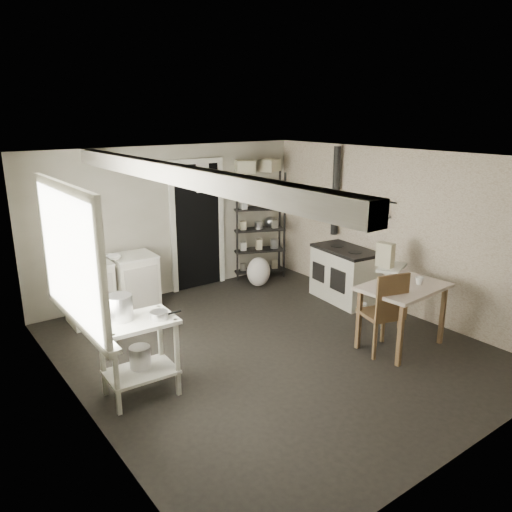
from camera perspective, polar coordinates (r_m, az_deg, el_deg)
floor at (r=6.20m, az=1.68°, el=-10.45°), size 5.00×5.00×0.00m
ceiling at (r=5.56m, az=1.88°, el=11.26°), size 5.00×5.00×0.00m
wall_back at (r=7.83m, az=-9.67°, el=3.95°), size 4.50×0.02×2.30m
wall_front at (r=4.23m, az=23.48°, el=-7.85°), size 4.50×0.02×2.30m
wall_left at (r=4.78m, az=-19.96°, el=-4.70°), size 0.02×5.00×2.30m
wall_right at (r=7.34m, az=15.71°, el=2.77°), size 0.02×5.00×2.30m
window at (r=4.87m, az=-20.71°, el=-0.07°), size 0.12×1.76×1.28m
doorway at (r=8.04m, az=-6.67°, el=3.30°), size 0.96×0.10×2.08m
ceiling_beam at (r=4.92m, az=-9.30°, el=9.25°), size 0.18×5.00×0.18m
wallpaper_panel at (r=7.33m, az=15.66°, el=2.76°), size 0.01×5.00×2.30m
utensil_rail at (r=7.59m, az=12.09°, el=6.52°), size 0.06×1.20×0.44m
prep_table at (r=5.21m, az=-13.11°, el=-11.40°), size 0.75×0.55×0.83m
stockpot at (r=5.04m, az=-15.30°, el=-5.81°), size 0.33×0.33×0.27m
saucepan at (r=5.00m, az=-11.04°, el=-6.79°), size 0.19×0.19×0.10m
bucket at (r=5.28m, az=-13.10°, el=-11.22°), size 0.24×0.24×0.23m
base_cabinets at (r=7.20m, az=-16.09°, el=-3.25°), size 1.30×0.58×0.84m
mixing_bowl at (r=7.05m, az=-15.96°, el=0.53°), size 0.31×0.31×0.06m
counter_cup at (r=6.84m, az=-19.04°, el=-0.05°), size 0.16×0.16×0.10m
shelf_rack at (r=8.51m, az=0.33°, el=3.78°), size 0.92×0.64×1.82m
shelf_jar at (r=8.30m, az=-1.39°, el=6.45°), size 0.11×0.11×0.21m
storage_box_a at (r=8.19m, az=-1.25°, el=10.80°), size 0.38×0.36×0.20m
storage_box_b at (r=8.47m, az=1.50°, el=10.84°), size 0.38×0.37×0.20m
stove at (r=7.66m, az=10.10°, el=-1.85°), size 0.68×1.08×0.81m
stovepipe at (r=7.88m, az=9.10°, el=7.32°), size 0.13×0.13×1.51m
side_ledge at (r=6.97m, az=15.03°, el=-4.07°), size 0.59×0.47×0.80m
oats_box at (r=6.75m, az=14.59°, el=0.48°), size 0.17×0.24×0.32m
work_table at (r=6.35m, az=16.25°, el=-6.69°), size 1.08×0.79×0.79m
table_cup at (r=6.28m, az=18.14°, el=-2.94°), size 0.11×0.11×0.09m
chair at (r=6.11m, az=14.04°, el=-6.34°), size 0.53×0.54×1.03m
flour_sack at (r=8.20m, az=0.30°, el=-1.84°), size 0.43×0.37×0.49m
floor_crock at (r=7.35m, az=12.12°, el=-5.77°), size 0.11×0.11×0.14m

